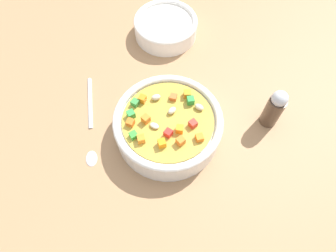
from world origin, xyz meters
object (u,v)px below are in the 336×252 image
(spoon, at_px, (90,120))
(side_bowl_small, at_px, (166,27))
(pepper_shaker, at_px, (274,108))
(soup_bowl_main, at_px, (168,125))

(spoon, bearing_deg, side_bowl_small, 139.55)
(side_bowl_small, xyz_separation_m, pepper_shaker, (-0.01, -0.32, 0.02))
(soup_bowl_main, xyz_separation_m, spoon, (-0.10, 0.13, -0.03))
(spoon, bearing_deg, soup_bowl_main, 71.62)
(soup_bowl_main, xyz_separation_m, side_bowl_small, (0.18, 0.20, -0.01))
(spoon, distance_m, pepper_shaker, 0.36)
(side_bowl_small, relative_size, pepper_shaker, 1.56)
(soup_bowl_main, height_order, side_bowl_small, soup_bowl_main)
(side_bowl_small, bearing_deg, soup_bowl_main, -130.84)
(pepper_shaker, bearing_deg, soup_bowl_main, 145.95)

